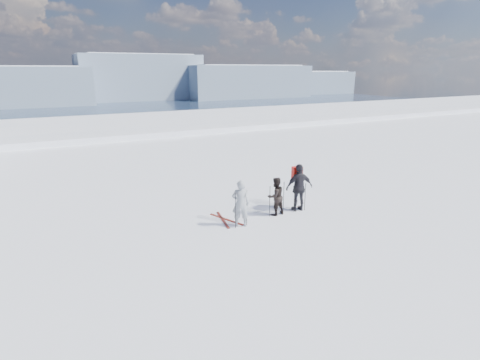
{
  "coord_description": "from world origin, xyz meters",
  "views": [
    {
      "loc": [
        -8.09,
        -8.6,
        5.58
      ],
      "look_at": [
        -2.08,
        3.0,
        1.7
      ],
      "focal_mm": 28.0,
      "sensor_mm": 36.0,
      "label": 1
    }
  ],
  "objects_px": {
    "skis_loose": "(225,220)",
    "skier_grey": "(241,203)",
    "skier_dark": "(276,196)",
    "skier_pack": "(299,188)"
  },
  "relations": [
    {
      "from": "skier_grey",
      "to": "skier_dark",
      "type": "xyz_separation_m",
      "value": [
        1.74,
        0.36,
        -0.11
      ]
    },
    {
      "from": "skier_grey",
      "to": "skier_dark",
      "type": "distance_m",
      "value": 1.78
    },
    {
      "from": "skier_grey",
      "to": "skier_dark",
      "type": "bearing_deg",
      "value": -140.53
    },
    {
      "from": "skier_grey",
      "to": "skier_dark",
      "type": "relative_size",
      "value": 1.15
    },
    {
      "from": "skier_dark",
      "to": "skier_pack",
      "type": "height_order",
      "value": "skier_pack"
    },
    {
      "from": "skier_dark",
      "to": "skier_pack",
      "type": "distance_m",
      "value": 1.13
    },
    {
      "from": "skier_grey",
      "to": "skis_loose",
      "type": "distance_m",
      "value": 1.2
    },
    {
      "from": "skier_pack",
      "to": "skis_loose",
      "type": "xyz_separation_m",
      "value": [
        -3.14,
        0.46,
        -0.96
      ]
    },
    {
      "from": "skier_grey",
      "to": "skier_pack",
      "type": "relative_size",
      "value": 0.9
    },
    {
      "from": "skis_loose",
      "to": "skier_grey",
      "type": "bearing_deg",
      "value": -69.59
    }
  ]
}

